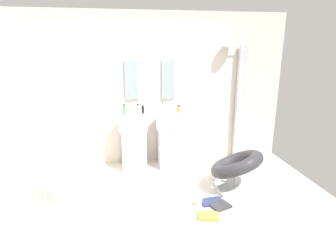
% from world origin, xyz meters
% --- Properties ---
extents(ground_plane, '(4.80, 3.60, 0.04)m').
position_xyz_m(ground_plane, '(0.00, 0.00, -0.02)').
color(ground_plane, silver).
extents(rear_partition, '(4.80, 0.10, 2.60)m').
position_xyz_m(rear_partition, '(0.00, 1.65, 1.30)').
color(rear_partition, beige).
rests_on(rear_partition, ground_plane).
extents(pedestal_sink_left, '(0.49, 0.49, 1.06)m').
position_xyz_m(pedestal_sink_left, '(-0.31, 1.32, 0.52)').
color(pedestal_sink_left, white).
rests_on(pedestal_sink_left, ground_plane).
extents(pedestal_sink_right, '(0.49, 0.49, 1.06)m').
position_xyz_m(pedestal_sink_right, '(0.31, 1.32, 0.52)').
color(pedestal_sink_right, white).
rests_on(pedestal_sink_right, ground_plane).
extents(vanity_mirror_left, '(0.22, 0.03, 0.64)m').
position_xyz_m(vanity_mirror_left, '(-0.31, 1.58, 1.48)').
color(vanity_mirror_left, '#8C9EA8').
extents(vanity_mirror_right, '(0.22, 0.03, 0.64)m').
position_xyz_m(vanity_mirror_right, '(0.31, 1.58, 1.48)').
color(vanity_mirror_right, '#8C9EA8').
extents(shower_column, '(0.49, 0.24, 2.05)m').
position_xyz_m(shower_column, '(1.61, 1.53, 1.08)').
color(shower_column, '#B7BABF').
rests_on(shower_column, ground_plane).
extents(lounge_chair, '(1.10, 1.10, 0.65)m').
position_xyz_m(lounge_chair, '(1.11, 0.33, 0.35)').
color(lounge_chair, '#B7BABF').
rests_on(lounge_chair, ground_plane).
extents(towel_rack, '(0.37, 0.22, 0.95)m').
position_xyz_m(towel_rack, '(-1.35, 0.23, 0.63)').
color(towel_rack, '#B7BABF').
rests_on(towel_rack, ground_plane).
extents(area_rug, '(1.22, 0.67, 0.01)m').
position_xyz_m(area_rug, '(0.53, -0.15, 0.01)').
color(area_rug, beige).
rests_on(area_rug, ground_plane).
extents(magazine_charcoal, '(0.30, 0.26, 0.03)m').
position_xyz_m(magazine_charcoal, '(0.74, -0.11, 0.03)').
color(magazine_charcoal, '#38383D').
rests_on(magazine_charcoal, area_rug).
extents(magazine_ochre, '(0.28, 0.22, 0.04)m').
position_xyz_m(magazine_ochre, '(0.51, -0.31, 0.03)').
color(magazine_ochre, gold).
rests_on(magazine_ochre, area_rug).
extents(magazine_navy, '(0.32, 0.22, 0.02)m').
position_xyz_m(magazine_navy, '(0.66, 0.02, 0.02)').
color(magazine_navy, navy).
rests_on(magazine_navy, area_rug).
extents(coffee_mug, '(0.09, 0.09, 0.09)m').
position_xyz_m(coffee_mug, '(0.46, -0.04, 0.06)').
color(coffee_mug, white).
rests_on(coffee_mug, area_rug).
extents(soap_bottle_grey, '(0.06, 0.06, 0.19)m').
position_xyz_m(soap_bottle_grey, '(-0.23, 1.21, 1.05)').
color(soap_bottle_grey, '#99999E').
rests_on(soap_bottle_grey, pedestal_sink_left).
extents(soap_bottle_amber, '(0.06, 0.06, 0.13)m').
position_xyz_m(soap_bottle_amber, '(0.46, 1.32, 1.02)').
color(soap_bottle_amber, '#C68C38').
rests_on(soap_bottle_amber, pedestal_sink_right).
extents(soap_bottle_green, '(0.05, 0.05, 0.18)m').
position_xyz_m(soap_bottle_green, '(-0.45, 1.29, 1.04)').
color(soap_bottle_green, '#59996B').
rests_on(soap_bottle_green, pedestal_sink_left).
extents(soap_bottle_white, '(0.04, 0.04, 0.19)m').
position_xyz_m(soap_bottle_white, '(0.18, 1.33, 1.05)').
color(soap_bottle_white, white).
rests_on(soap_bottle_white, pedestal_sink_right).
extents(soap_bottle_black, '(0.04, 0.04, 0.14)m').
position_xyz_m(soap_bottle_black, '(-0.15, 1.34, 1.02)').
color(soap_bottle_black, black).
rests_on(soap_bottle_black, pedestal_sink_left).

